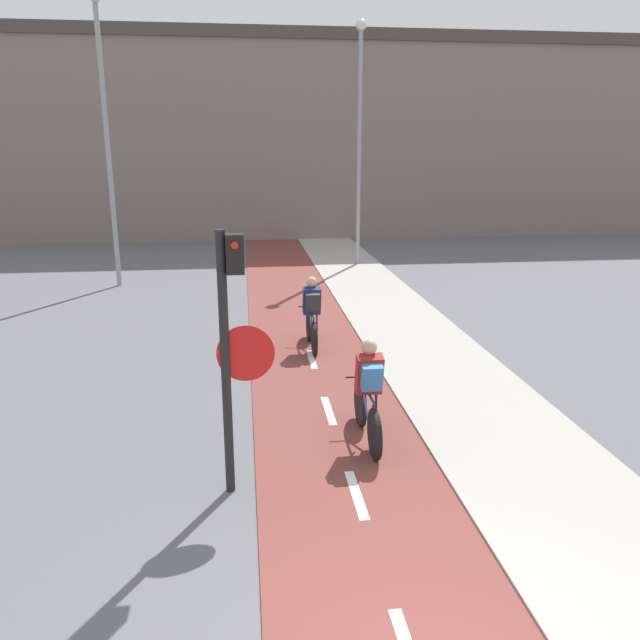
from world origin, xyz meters
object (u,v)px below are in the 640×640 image
object	(u,v)px
cyclist_far	(312,315)
traffic_light_pole	(232,336)
street_lamp_far	(105,116)
cyclist_near	(368,395)
street_lamp_sidewalk	(360,124)

from	to	relation	value
cyclist_far	traffic_light_pole	bearing A→B (deg)	-105.40
street_lamp_far	cyclist_near	xyz separation A→B (m)	(5.47, -11.26, -4.19)
street_lamp_far	street_lamp_sidewalk	distance (m)	8.21
street_lamp_sidewalk	cyclist_near	distance (m)	14.58
traffic_light_pole	cyclist_near	xyz separation A→B (m)	(1.82, 1.08, -1.25)
street_lamp_far	cyclist_far	distance (m)	9.57
traffic_light_pole	cyclist_far	distance (m)	5.79
traffic_light_pole	street_lamp_far	world-z (taller)	street_lamp_far
street_lamp_sidewalk	cyclist_near	size ratio (longest dim) A/B	4.65
street_lamp_sidewalk	cyclist_far	size ratio (longest dim) A/B	4.77
street_lamp_far	cyclist_near	world-z (taller)	street_lamp_far
street_lamp_far	cyclist_far	size ratio (longest dim) A/B	4.86
street_lamp_sidewalk	street_lamp_far	bearing A→B (deg)	-162.03
traffic_light_pole	cyclist_far	xyz separation A→B (m)	(1.50, 5.45, -1.25)
traffic_light_pole	cyclist_far	world-z (taller)	traffic_light_pole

